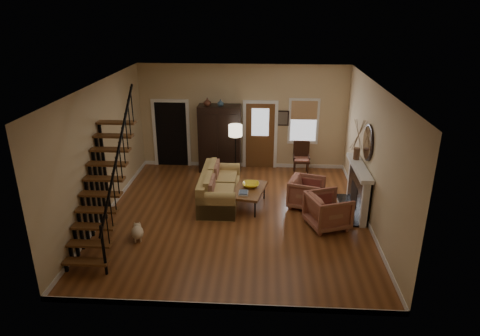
# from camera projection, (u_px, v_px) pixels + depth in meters

# --- Properties ---
(room) EXTENTS (7.00, 7.33, 3.30)m
(room) POSITION_uv_depth(u_px,v_px,m) (225.00, 138.00, 11.88)
(room) COLOR brown
(room) RESTS_ON ground
(staircase) EXTENTS (0.94, 2.80, 3.20)m
(staircase) POSITION_uv_depth(u_px,v_px,m) (101.00, 174.00, 9.14)
(staircase) COLOR brown
(staircase) RESTS_ON ground
(fireplace) EXTENTS (0.33, 1.95, 2.30)m
(fireplace) POSITION_uv_depth(u_px,v_px,m) (360.00, 184.00, 10.79)
(fireplace) COLOR black
(fireplace) RESTS_ON ground
(armoire) EXTENTS (1.30, 0.60, 2.10)m
(armoire) POSITION_uv_depth(u_px,v_px,m) (220.00, 138.00, 13.36)
(armoire) COLOR black
(armoire) RESTS_ON ground
(vase_a) EXTENTS (0.24, 0.24, 0.25)m
(vase_a) POSITION_uv_depth(u_px,v_px,m) (207.00, 102.00, 12.86)
(vase_a) COLOR #4C2619
(vase_a) RESTS_ON armoire
(vase_b) EXTENTS (0.20, 0.20, 0.21)m
(vase_b) POSITION_uv_depth(u_px,v_px,m) (221.00, 103.00, 12.84)
(vase_b) COLOR #334C60
(vase_b) RESTS_ON armoire
(sofa) EXTENTS (0.98, 2.24, 0.83)m
(sofa) POSITION_uv_depth(u_px,v_px,m) (220.00, 187.00, 11.40)
(sofa) COLOR #AC8C4E
(sofa) RESTS_ON ground
(coffee_table) EXTENTS (0.99, 1.42, 0.50)m
(coffee_table) POSITION_uv_depth(u_px,v_px,m) (249.00, 198.00, 11.20)
(coffee_table) COLOR brown
(coffee_table) RESTS_ON ground
(bowl) EXTENTS (0.44, 0.44, 0.11)m
(bowl) POSITION_uv_depth(u_px,v_px,m) (251.00, 185.00, 11.23)
(bowl) COLOR yellow
(bowl) RESTS_ON coffee_table
(books) EXTENTS (0.24, 0.32, 0.06)m
(books) POSITION_uv_depth(u_px,v_px,m) (243.00, 193.00, 10.83)
(books) COLOR beige
(books) RESTS_ON coffee_table
(armchair_left) EXTENTS (1.18, 1.16, 0.84)m
(armchair_left) POSITION_uv_depth(u_px,v_px,m) (328.00, 211.00, 10.14)
(armchair_left) COLOR brown
(armchair_left) RESTS_ON ground
(armchair_right) EXTENTS (1.08, 1.06, 0.79)m
(armchair_right) POSITION_uv_depth(u_px,v_px,m) (307.00, 193.00, 11.15)
(armchair_right) COLOR brown
(armchair_right) RESTS_ON ground
(floor_lamp) EXTENTS (0.40, 0.40, 1.73)m
(floor_lamp) POSITION_uv_depth(u_px,v_px,m) (235.00, 153.00, 12.60)
(floor_lamp) COLOR black
(floor_lamp) RESTS_ON ground
(side_chair) EXTENTS (0.54, 0.54, 1.02)m
(side_chair) POSITION_uv_depth(u_px,v_px,m) (301.00, 159.00, 13.22)
(side_chair) COLOR #311B0F
(side_chair) RESTS_ON ground
(dog) EXTENTS (0.39, 0.52, 0.34)m
(dog) POSITION_uv_depth(u_px,v_px,m) (137.00, 233.00, 9.64)
(dog) COLOR beige
(dog) RESTS_ON ground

